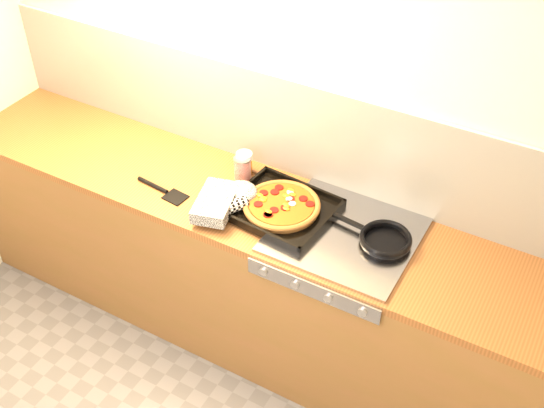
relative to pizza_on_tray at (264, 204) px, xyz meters
The scene contains 9 objects.
room_shell 0.39m from the pizza_on_tray, 101.89° to the left, with size 3.20×3.20×3.20m.
counter_run 0.50m from the pizza_on_tray, 152.99° to the left, with size 3.20×0.62×0.90m.
stovetop 0.39m from the pizza_on_tray, ahead, with size 0.60×0.56×0.02m, color #9C9CA1.
pizza_on_tray is the anchor object (origin of this frame).
frying_pan 0.55m from the pizza_on_tray, ahead, with size 0.38×0.25×0.04m.
tomato_can 0.27m from the pizza_on_tray, 142.01° to the left, with size 0.09×0.09×0.12m.
juice_glass 0.29m from the pizza_on_tray, 138.67° to the left, with size 0.08×0.08×0.13m.
wooden_spoon 0.23m from the pizza_on_tray, 99.93° to the left, with size 0.30×0.05×0.02m.
black_spatula 0.50m from the pizza_on_tray, 167.96° to the right, with size 0.29×0.10×0.02m.
Camera 1 is at (1.24, -0.94, 2.89)m, focal length 45.00 mm.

